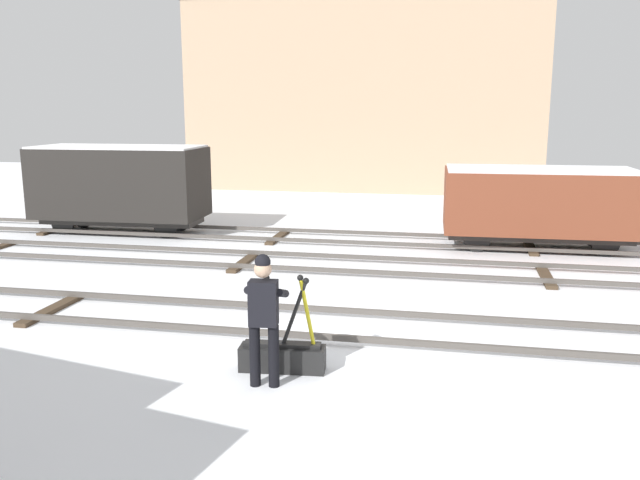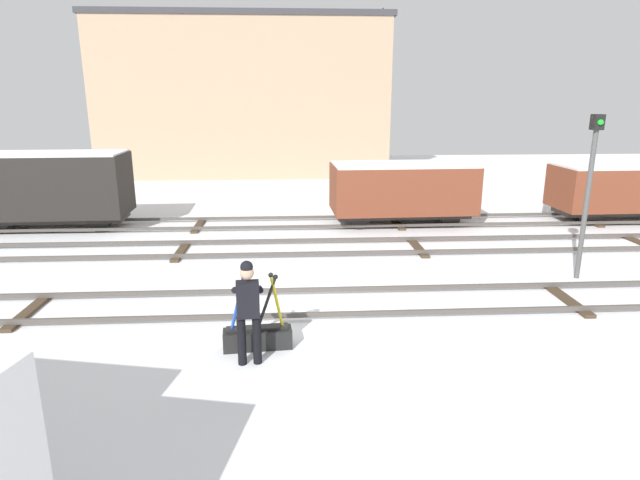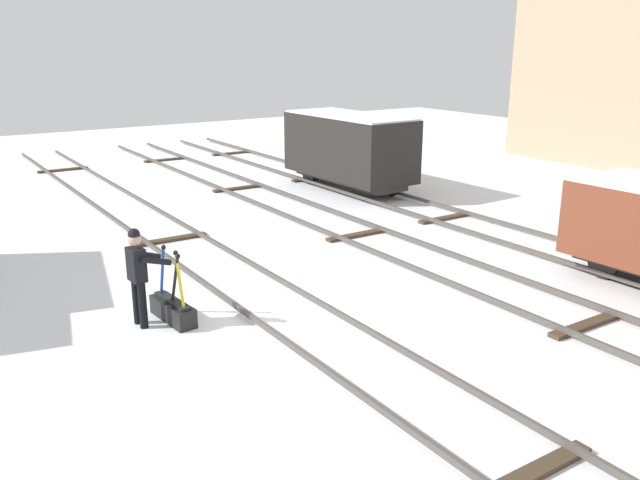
{
  "view_description": "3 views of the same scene",
  "coord_description": "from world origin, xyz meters",
  "px_view_note": "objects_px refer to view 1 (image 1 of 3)",
  "views": [
    {
      "loc": [
        1.37,
        -10.6,
        3.75
      ],
      "look_at": [
        -0.98,
        1.12,
        1.33
      ],
      "focal_mm": 37.02,
      "sensor_mm": 36.0,
      "label": 1
    },
    {
      "loc": [
        -0.32,
        -10.75,
        4.45
      ],
      "look_at": [
        0.33,
        0.31,
        1.43
      ],
      "focal_mm": 29.76,
      "sensor_mm": 36.0,
      "label": 2
    },
    {
      "loc": [
        10.16,
        -5.9,
        5.01
      ],
      "look_at": [
        -0.12,
        0.88,
        1.32
      ],
      "focal_mm": 37.3,
      "sensor_mm": 36.0,
      "label": 3
    }
  ],
  "objects_px": {
    "rail_worker": "(264,311)",
    "freight_car_mid_siding": "(120,184)",
    "freight_car_near_switch": "(539,202)",
    "switch_lever_frame": "(283,354)"
  },
  "relations": [
    {
      "from": "switch_lever_frame",
      "to": "rail_worker",
      "type": "relative_size",
      "value": 0.78
    },
    {
      "from": "switch_lever_frame",
      "to": "freight_car_near_switch",
      "type": "relative_size",
      "value": 0.29
    },
    {
      "from": "rail_worker",
      "to": "freight_car_mid_siding",
      "type": "relative_size",
      "value": 0.37
    },
    {
      "from": "rail_worker",
      "to": "freight_car_mid_siding",
      "type": "bearing_deg",
      "value": 121.23
    },
    {
      "from": "freight_car_near_switch",
      "to": "freight_car_mid_siding",
      "type": "xyz_separation_m",
      "value": [
        -12.05,
        0.0,
        0.22
      ]
    },
    {
      "from": "rail_worker",
      "to": "switch_lever_frame",
      "type": "bearing_deg",
      "value": 73.65
    },
    {
      "from": "rail_worker",
      "to": "freight_car_near_switch",
      "type": "xyz_separation_m",
      "value": [
        4.7,
        9.97,
        0.21
      ]
    },
    {
      "from": "freight_car_near_switch",
      "to": "switch_lever_frame",
      "type": "bearing_deg",
      "value": -117.78
    },
    {
      "from": "rail_worker",
      "to": "freight_car_mid_siding",
      "type": "height_order",
      "value": "freight_car_mid_siding"
    },
    {
      "from": "switch_lever_frame",
      "to": "rail_worker",
      "type": "bearing_deg",
      "value": -106.35
    }
  ]
}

